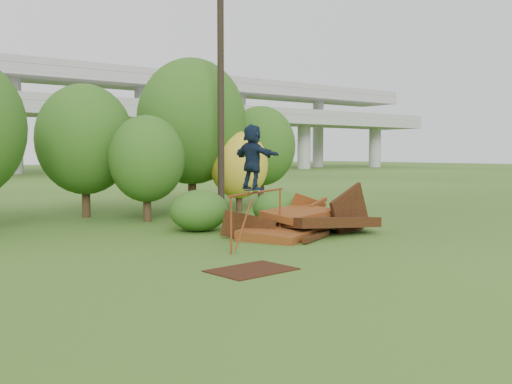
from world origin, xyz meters
TOP-DOWN VIEW (x-y plane):
  - ground at (0.00, 0.00)m, footprint 240.00×240.00m
  - scrap_pile at (1.81, 2.61)m, footprint 5.64×3.29m
  - grind_rail at (-0.82, 1.88)m, footprint 3.39×1.81m
  - skateboard at (-1.15, 1.71)m, footprint 0.74×0.51m
  - skater at (-1.15, 1.71)m, footprint 0.68×1.80m
  - flat_plate at (-3.20, -0.96)m, footprint 2.02×1.51m
  - tree_1 at (-2.17, 12.20)m, footprint 4.10×4.10m
  - tree_2 at (-0.77, 9.26)m, footprint 3.04×3.04m
  - tree_3 at (3.08, 12.13)m, footprint 5.25×5.25m
  - tree_4 at (4.42, 10.11)m, footprint 2.74×2.74m
  - tree_5 at (7.95, 12.95)m, footprint 3.78×3.78m
  - shrub_left at (-0.61, 5.56)m, footprint 2.12×1.96m
  - shrub_right at (2.44, 4.87)m, footprint 1.94×1.78m
  - utility_pole at (2.32, 8.49)m, footprint 1.40×0.28m

SIDE VIEW (x-z plane):
  - ground at x=0.00m, z-range 0.00..0.00m
  - flat_plate at x=-3.20m, z-range 0.00..0.03m
  - scrap_pile at x=1.81m, z-range -0.69..1.47m
  - shrub_right at x=2.44m, z-range 0.00..1.37m
  - shrub_left at x=-0.61m, z-range 0.00..1.47m
  - grind_rail at x=-0.82m, z-range 0.44..2.08m
  - skateboard at x=-1.15m, z-range 1.65..1.73m
  - tree_4 at x=4.42m, z-range 0.31..4.09m
  - tree_2 at x=-0.77m, z-range 0.39..4.68m
  - skater at x=-1.15m, z-range 1.71..3.62m
  - tree_5 at x=7.95m, z-range 0.47..5.79m
  - tree_1 at x=-2.17m, z-range 0.49..6.20m
  - tree_3 at x=3.08m, z-range 0.62..7.91m
  - utility_pole at x=2.32m, z-range 0.07..10.77m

